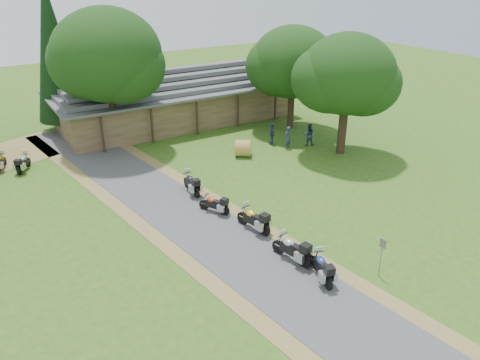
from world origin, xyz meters
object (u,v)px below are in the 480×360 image
lodge (174,95)px  motorcycle_carport_b (23,162)px  motorcycle_row_d (214,203)px  hay_bale (243,148)px  motorcycle_row_b (292,248)px  motorcycle_row_e (191,182)px  motorcycle_row_a (322,266)px  motorcycle_carport_a (0,161)px  motorcycle_row_c (253,218)px

lodge → motorcycle_carport_b: bearing=-160.2°
motorcycle_row_d → motorcycle_carport_b: 14.93m
motorcycle_row_d → hay_bale: (6.08, 6.64, 0.01)m
motorcycle_row_b → hay_bale: 13.87m
motorcycle_row_d → hay_bale: 9.00m
motorcycle_carport_b → motorcycle_row_d: bearing=-114.7°
hay_bale → lodge: bearing=93.8°
lodge → motorcycle_row_b: 24.00m
hay_bale → motorcycle_row_e: bearing=-149.2°
lodge → motorcycle_row_b: lodge is taller
motorcycle_row_a → lodge: bearing=9.0°
lodge → motorcycle_carport_a: size_ratio=12.24×
motorcycle_row_a → motorcycle_carport_a: bearing=45.3°
motorcycle_row_b → hay_bale: (5.20, 12.86, -0.10)m
motorcycle_row_e → motorcycle_carport_b: (-8.47, 9.28, -0.07)m
motorcycle_carport_b → motorcycle_row_c: bearing=-117.6°
motorcycle_row_c → motorcycle_row_b: bearing=168.2°
hay_bale → motorcycle_carport_a: bearing=156.9°
motorcycle_row_b → hay_bale: bearing=-34.5°
motorcycle_row_d → hay_bale: size_ratio=1.44×
lodge → motorcycle_row_c: lodge is taller
motorcycle_row_a → motorcycle_carport_a: size_ratio=1.12×
lodge → motorcycle_row_e: size_ratio=10.46×
lodge → motorcycle_row_a: lodge is taller
motorcycle_row_a → hay_bale: size_ratio=1.58×
motorcycle_row_d → lodge: bearing=-46.0°
motorcycle_row_c → motorcycle_row_e: (-0.84, 5.87, -0.03)m
lodge → motorcycle_carport_a: 15.74m
motorcycle_row_c → motorcycle_row_d: motorcycle_row_c is taller
motorcycle_row_b → motorcycle_row_e: 9.30m
motorcycle_carport_a → hay_bale: hay_bale is taller
motorcycle_row_a → motorcycle_carport_b: motorcycle_row_a is taller
motorcycle_row_c → hay_bale: 10.80m
lodge → hay_bale: 10.83m
motorcycle_row_e → motorcycle_row_b: bearing=-170.8°
motorcycle_row_d → motorcycle_row_e: motorcycle_row_e is taller
motorcycle_carport_b → motorcycle_row_a: bearing=-123.9°
motorcycle_row_e → motorcycle_row_c: bearing=-167.9°
motorcycle_carport_b → hay_bale: 15.59m
lodge → motorcycle_carport_a: (-15.14, -3.89, -1.85)m
motorcycle_row_a → motorcycle_row_b: size_ratio=0.93×
lodge → motorcycle_carport_b: lodge is taller
lodge → motorcycle_row_c: bearing=-102.6°
motorcycle_row_a → motorcycle_row_c: 5.29m
lodge → motorcycle_row_c: size_ratio=10.07×
motorcycle_carport_a → motorcycle_row_b: bearing=-127.6°
motorcycle_carport_a → motorcycle_carport_b: bearing=-105.3°
lodge → motorcycle_row_a: (-4.19, -25.40, -1.78)m
motorcycle_row_c → motorcycle_carport_a: motorcycle_row_c is taller
motorcycle_row_c → motorcycle_row_d: size_ratio=1.19×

